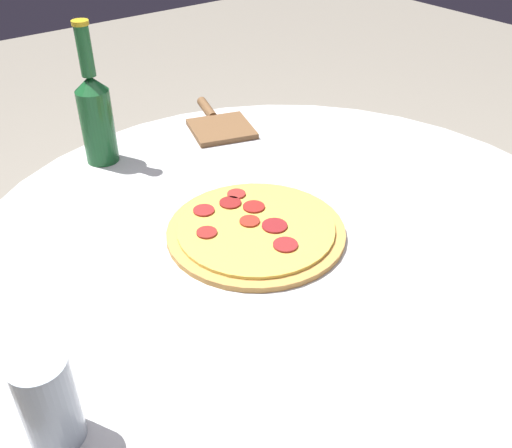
% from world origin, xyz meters
% --- Properties ---
extents(table, '(1.09, 1.09, 0.75)m').
position_xyz_m(table, '(0.00, 0.00, 0.56)').
color(table, silver).
rests_on(table, ground_plane).
extents(pizza, '(0.30, 0.30, 0.02)m').
position_xyz_m(pizza, '(-0.05, -0.05, 0.76)').
color(pizza, '#C68E47').
rests_on(pizza, table).
extents(beer_bottle, '(0.06, 0.06, 0.28)m').
position_xyz_m(beer_bottle, '(-0.44, -0.14, 0.85)').
color(beer_bottle, '#195628').
rests_on(beer_bottle, table).
extents(pizza_paddle, '(0.24, 0.16, 0.02)m').
position_xyz_m(pizza_paddle, '(-0.42, 0.14, 0.76)').
color(pizza_paddle, brown).
rests_on(pizza_paddle, table).
extents(drinking_glass, '(0.06, 0.06, 0.12)m').
position_xyz_m(drinking_glass, '(0.13, -0.46, 0.81)').
color(drinking_glass, '#ADBCC6').
rests_on(drinking_glass, table).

